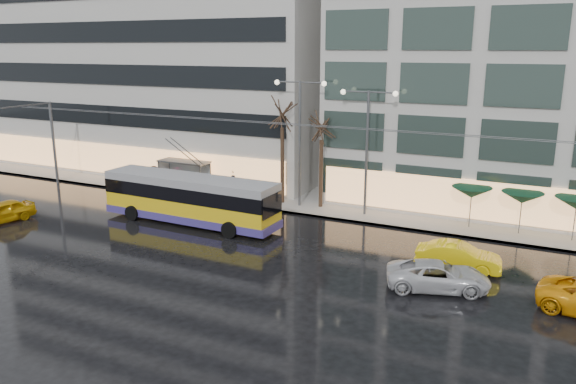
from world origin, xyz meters
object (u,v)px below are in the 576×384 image
Objects in this scene: street_lamp_near at (300,126)px; trolleybus at (190,201)px; bus_shelter at (182,168)px; taxi_a at (1,212)px.

trolleybus is at bearing -126.28° from street_lamp_near.
bus_shelter is 13.47m from taxi_a.
bus_shelter is 0.47× the size of street_lamp_near.
street_lamp_near is 21.05m from taxi_a.
street_lamp_near is at bearing 53.72° from trolleybus.
trolleybus is 8.56m from bus_shelter.
street_lamp_near reaches higher than taxi_a.
taxi_a is (-11.50, -5.41, -0.84)m from trolleybus.
bus_shelter reaches higher than taxi_a.
trolleybus is 2.99× the size of bus_shelter.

